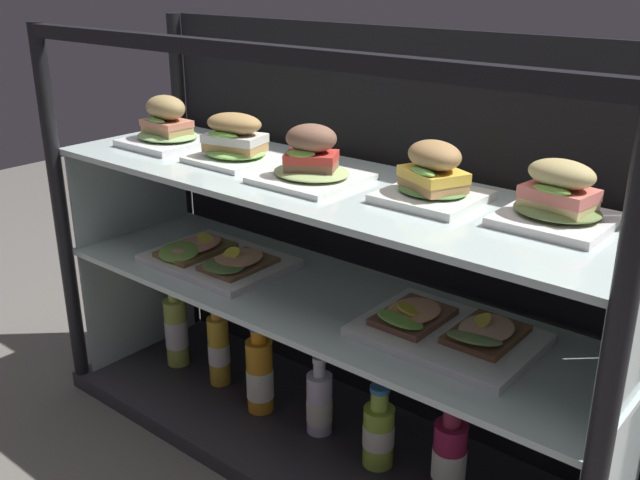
# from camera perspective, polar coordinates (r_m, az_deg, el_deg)

# --- Properties ---
(ground_plane) EXTENTS (6.00, 6.00, 0.02)m
(ground_plane) POSITION_cam_1_polar(r_m,az_deg,el_deg) (1.81, 0.00, -16.39)
(ground_plane) COLOR #5E5954
(ground_plane) RESTS_ON ground
(case_base_deck) EXTENTS (1.40, 0.44, 0.04)m
(case_base_deck) POSITION_cam_1_polar(r_m,az_deg,el_deg) (1.79, 0.00, -15.60)
(case_base_deck) COLOR #2D2B30
(case_base_deck) RESTS_ON ground
(case_frame) EXTENTS (1.40, 0.44, 0.97)m
(case_frame) POSITION_cam_1_polar(r_m,az_deg,el_deg) (1.63, 2.55, 0.88)
(case_frame) COLOR black
(case_frame) RESTS_ON ground
(riser_lower_tier) EXTENTS (1.33, 0.37, 0.35)m
(riser_lower_tier) POSITION_cam_1_polar(r_m,az_deg,el_deg) (1.68, 0.00, -10.24)
(riser_lower_tier) COLOR silver
(riser_lower_tier) RESTS_ON case_base_deck
(shelf_lower_glass) EXTENTS (1.35, 0.38, 0.01)m
(shelf_lower_glass) POSITION_cam_1_polar(r_m,az_deg,el_deg) (1.60, 0.00, -4.66)
(shelf_lower_glass) COLOR silver
(shelf_lower_glass) RESTS_ON riser_lower_tier
(riser_upper_tier) EXTENTS (1.33, 0.37, 0.25)m
(riser_upper_tier) POSITION_cam_1_polar(r_m,az_deg,el_deg) (1.54, 0.00, -0.24)
(riser_upper_tier) COLOR silver
(riser_upper_tier) RESTS_ON shelf_lower_glass
(shelf_upper_glass) EXTENTS (1.35, 0.38, 0.01)m
(shelf_upper_glass) POSITION_cam_1_polar(r_m,az_deg,el_deg) (1.50, 0.00, 4.46)
(shelf_upper_glass) COLOR silver
(shelf_upper_glass) RESTS_ON riser_upper_tier
(plated_roll_sandwich_mid_right) EXTENTS (0.19, 0.19, 0.12)m
(plated_roll_sandwich_mid_right) POSITION_cam_1_polar(r_m,az_deg,el_deg) (1.83, -11.96, 8.67)
(plated_roll_sandwich_mid_right) COLOR white
(plated_roll_sandwich_mid_right) RESTS_ON shelf_upper_glass
(plated_roll_sandwich_center) EXTENTS (0.18, 0.18, 0.11)m
(plated_roll_sandwich_center) POSITION_cam_1_polar(r_m,az_deg,el_deg) (1.65, -6.75, 7.69)
(plated_roll_sandwich_center) COLOR white
(plated_roll_sandwich_center) RESTS_ON shelf_upper_glass
(plated_roll_sandwich_far_left) EXTENTS (0.20, 0.20, 0.12)m
(plated_roll_sandwich_far_left) POSITION_cam_1_polar(r_m,az_deg,el_deg) (1.48, -0.70, 6.14)
(plated_roll_sandwich_far_left) COLOR white
(plated_roll_sandwich_far_left) RESTS_ON shelf_upper_glass
(plated_roll_sandwich_right_of_center) EXTENTS (0.18, 0.18, 0.12)m
(plated_roll_sandwich_right_of_center) POSITION_cam_1_polar(r_m,az_deg,el_deg) (1.37, 8.92, 4.86)
(plated_roll_sandwich_right_of_center) COLOR white
(plated_roll_sandwich_right_of_center) RESTS_ON shelf_upper_glass
(plated_roll_sandwich_left_of_center) EXTENTS (0.18, 0.18, 0.11)m
(plated_roll_sandwich_left_of_center) POSITION_cam_1_polar(r_m,az_deg,el_deg) (1.30, 18.31, 2.93)
(plated_roll_sandwich_left_of_center) COLOR white
(plated_roll_sandwich_left_of_center) RESTS_ON shelf_upper_glass
(open_sandwich_tray_center) EXTENTS (0.34, 0.24, 0.06)m
(open_sandwich_tray_center) POSITION_cam_1_polar(r_m,az_deg,el_deg) (1.77, -8.26, -1.38)
(open_sandwich_tray_center) COLOR white
(open_sandwich_tray_center) RESTS_ON shelf_lower_glass
(open_sandwich_tray_near_left_corner) EXTENTS (0.34, 0.24, 0.06)m
(open_sandwich_tray_near_left_corner) POSITION_cam_1_polar(r_m,az_deg,el_deg) (1.43, 9.99, -7.01)
(open_sandwich_tray_near_left_corner) COLOR white
(open_sandwich_tray_near_left_corner) RESTS_ON shelf_lower_glass
(juice_bottle_near_post) EXTENTS (0.06, 0.06, 0.25)m
(juice_bottle_near_post) POSITION_cam_1_polar(r_m,az_deg,el_deg) (2.04, -11.27, -7.03)
(juice_bottle_near_post) COLOR #B4C953
(juice_bottle_near_post) RESTS_ON case_base_deck
(juice_bottle_tucked_behind) EXTENTS (0.06, 0.06, 0.24)m
(juice_bottle_tucked_behind) POSITION_cam_1_polar(r_m,az_deg,el_deg) (1.94, -8.00, -8.50)
(juice_bottle_tucked_behind) COLOR gold
(juice_bottle_tucked_behind) RESTS_ON case_base_deck
(juice_bottle_front_second) EXTENTS (0.07, 0.07, 0.24)m
(juice_bottle_front_second) POSITION_cam_1_polar(r_m,az_deg,el_deg) (1.82, -4.78, -10.59)
(juice_bottle_front_second) COLOR orange
(juice_bottle_front_second) RESTS_ON case_base_deck
(juice_bottle_front_left_end) EXTENTS (0.06, 0.06, 0.20)m
(juice_bottle_front_left_end) POSITION_cam_1_polar(r_m,az_deg,el_deg) (1.75, -0.05, -12.77)
(juice_bottle_front_left_end) COLOR white
(juice_bottle_front_left_end) RESTS_ON case_base_deck
(juice_bottle_back_left) EXTENTS (0.07, 0.07, 0.20)m
(juice_bottle_back_left) POSITION_cam_1_polar(r_m,az_deg,el_deg) (1.65, 4.59, -14.96)
(juice_bottle_back_left) COLOR #AED845
(juice_bottle_back_left) RESTS_ON case_base_deck
(juice_bottle_front_fourth) EXTENTS (0.07, 0.07, 0.22)m
(juice_bottle_front_fourth) POSITION_cam_1_polar(r_m,az_deg,el_deg) (1.59, 10.18, -16.51)
(juice_bottle_front_fourth) COLOR #A12047
(juice_bottle_front_fourth) RESTS_ON case_base_deck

